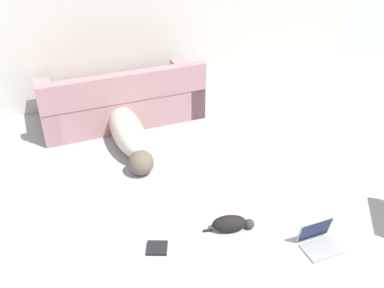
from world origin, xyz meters
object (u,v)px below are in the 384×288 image
(couch, at_px, (122,101))
(laptop_open, at_px, (318,237))
(dog, at_px, (129,134))
(book_black, at_px, (157,248))
(cat, at_px, (231,224))

(couch, xyz_separation_m, laptop_open, (1.00, -2.92, -0.19))
(dog, bearing_deg, book_black, -5.68)
(couch, distance_m, dog, 0.74)
(couch, height_order, cat, couch)
(laptop_open, bearing_deg, couch, 109.61)
(cat, bearing_deg, laptop_open, -20.85)
(couch, relative_size, dog, 1.30)
(dog, xyz_separation_m, laptop_open, (1.11, -2.19, -0.12))
(cat, relative_size, laptop_open, 1.44)
(couch, height_order, dog, couch)
(book_black, bearing_deg, dog, 82.40)
(laptop_open, height_order, book_black, laptop_open)
(laptop_open, bearing_deg, dog, 117.58)
(cat, bearing_deg, book_black, -166.92)
(dog, relative_size, cat, 3.38)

